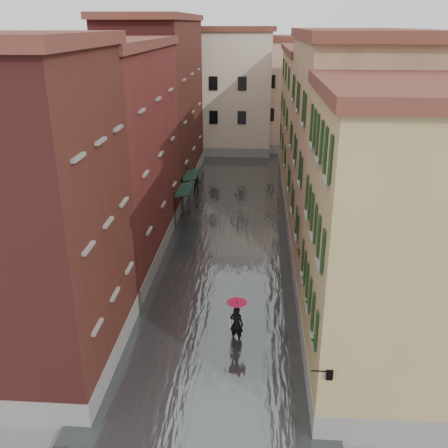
% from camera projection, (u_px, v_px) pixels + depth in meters
% --- Properties ---
extents(ground, '(120.00, 120.00, 0.00)m').
position_uv_depth(ground, '(215.00, 339.00, 23.43)').
color(ground, '#5F5F62').
rests_on(ground, ground).
extents(floodwater, '(10.00, 60.00, 0.20)m').
position_uv_depth(floodwater, '(231.00, 230.00, 35.42)').
color(floodwater, '#454A4D').
rests_on(floodwater, ground).
extents(building_left_near, '(6.00, 8.00, 13.00)m').
position_uv_depth(building_left_near, '(32.00, 222.00, 19.60)').
color(building_left_near, maroon).
rests_on(building_left_near, ground).
extents(building_left_mid, '(6.00, 14.00, 12.50)m').
position_uv_depth(building_left_mid, '(111.00, 158.00, 29.87)').
color(building_left_mid, maroon).
rests_on(building_left_mid, ground).
extents(building_left_far, '(6.00, 16.00, 14.00)m').
position_uv_depth(building_left_far, '(158.00, 107.00, 43.47)').
color(building_left_far, maroon).
rests_on(building_left_far, ground).
extents(building_right_near, '(6.00, 8.00, 11.50)m').
position_uv_depth(building_right_near, '(392.00, 250.00, 18.98)').
color(building_right_near, '#9E8651').
rests_on(building_right_near, ground).
extents(building_right_mid, '(6.00, 14.00, 13.00)m').
position_uv_depth(building_right_mid, '(348.00, 158.00, 28.88)').
color(building_right_mid, tan).
rests_on(building_right_mid, ground).
extents(building_right_far, '(6.00, 16.00, 11.50)m').
position_uv_depth(building_right_far, '(319.00, 123.00, 43.04)').
color(building_right_far, '#9E8651').
rests_on(building_right_far, ground).
extents(building_end_cream, '(12.00, 9.00, 13.00)m').
position_uv_depth(building_end_cream, '(217.00, 93.00, 56.35)').
color(building_end_cream, beige).
rests_on(building_end_cream, ground).
extents(building_end_pink, '(10.00, 9.00, 12.00)m').
position_uv_depth(building_end_pink, '(296.00, 95.00, 57.81)').
color(building_end_pink, tan).
rests_on(building_end_pink, ground).
extents(awning_near, '(1.09, 3.35, 2.80)m').
position_uv_depth(awning_near, '(184.00, 190.00, 36.31)').
color(awning_near, '#153026').
rests_on(awning_near, ground).
extents(awning_far, '(1.09, 3.13, 2.80)m').
position_uv_depth(awning_far, '(191.00, 176.00, 39.73)').
color(awning_far, '#153026').
rests_on(awning_far, ground).
extents(wall_lantern, '(0.71, 0.22, 0.35)m').
position_uv_depth(wall_lantern, '(329.00, 374.00, 16.48)').
color(wall_lantern, black).
rests_on(wall_lantern, ground).
extents(window_planters, '(0.59, 8.43, 0.84)m').
position_uv_depth(window_planters, '(309.00, 284.00, 21.09)').
color(window_planters, brown).
rests_on(window_planters, ground).
extents(pedestrian_main, '(0.95, 0.95, 2.06)m').
position_uv_depth(pedestrian_main, '(237.00, 318.00, 22.82)').
color(pedestrian_main, black).
rests_on(pedestrian_main, ground).
extents(pedestrian_far, '(1.03, 0.90, 1.81)m').
position_uv_depth(pedestrian_far, '(197.00, 184.00, 42.86)').
color(pedestrian_far, black).
rests_on(pedestrian_far, ground).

